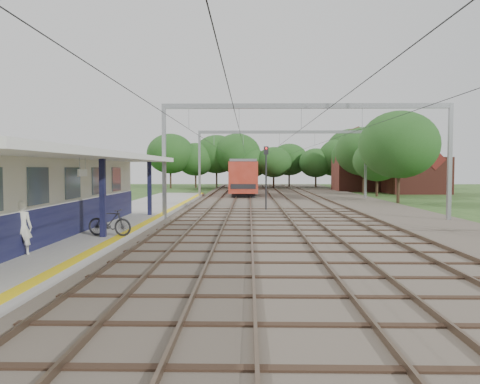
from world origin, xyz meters
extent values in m
plane|color=#2D4C1E|center=(0.00, 0.00, 0.00)|extent=(160.00, 160.00, 0.00)
cube|color=#473D33|center=(4.00, 30.00, 0.05)|extent=(18.00, 90.00, 0.10)
cube|color=gray|center=(-7.50, 14.00, 0.17)|extent=(5.00, 52.00, 0.35)
cube|color=yellow|center=(-5.25, 14.00, 0.35)|extent=(0.45, 52.00, 0.01)
cube|color=beige|center=(-8.90, 7.00, 2.05)|extent=(3.20, 18.00, 3.40)
cube|color=black|center=(-7.28, 7.00, 1.05)|extent=(0.06, 18.00, 1.40)
cube|color=slate|center=(-7.27, 7.00, 2.55)|extent=(0.05, 16.00, 1.30)
cube|color=black|center=(-5.90, 6.00, 1.95)|extent=(0.22, 0.22, 3.20)
cube|color=black|center=(-5.90, 15.00, 1.95)|extent=(0.22, 0.22, 3.20)
cube|color=silver|center=(-7.80, 6.00, 3.67)|extent=(6.40, 20.00, 0.24)
cube|color=white|center=(-6.00, 4.00, 3.00)|extent=(0.06, 0.85, 0.26)
cube|color=brown|center=(-4.22, 30.00, 0.17)|extent=(0.07, 88.00, 0.15)
cube|color=brown|center=(-2.78, 30.00, 0.17)|extent=(0.07, 88.00, 0.15)
cube|color=brown|center=(-1.22, 30.00, 0.17)|extent=(0.07, 88.00, 0.15)
cube|color=brown|center=(0.22, 30.00, 0.17)|extent=(0.07, 88.00, 0.15)
cube|color=brown|center=(2.48, 30.00, 0.17)|extent=(0.07, 88.00, 0.15)
cube|color=brown|center=(3.92, 30.00, 0.17)|extent=(0.07, 88.00, 0.15)
cube|color=brown|center=(6.08, 30.00, 0.17)|extent=(0.07, 88.00, 0.15)
cube|color=brown|center=(7.52, 30.00, 0.17)|extent=(0.07, 88.00, 0.15)
cube|color=gray|center=(-5.00, 15.00, 3.50)|extent=(0.22, 0.22, 7.00)
cube|color=gray|center=(12.00, 15.00, 3.50)|extent=(0.22, 0.22, 7.00)
cube|color=gray|center=(3.50, 15.00, 6.85)|extent=(17.00, 0.20, 0.30)
cube|color=gray|center=(-5.00, 35.00, 3.50)|extent=(0.22, 0.22, 7.00)
cube|color=gray|center=(12.00, 35.00, 3.50)|extent=(0.22, 0.22, 7.00)
cube|color=gray|center=(3.50, 35.00, 6.85)|extent=(17.00, 0.20, 0.30)
cylinder|color=black|center=(-3.50, 30.00, 5.50)|extent=(0.02, 88.00, 0.02)
cylinder|color=black|center=(-0.50, 30.00, 5.50)|extent=(0.02, 88.00, 0.02)
cylinder|color=black|center=(3.20, 30.00, 5.50)|extent=(0.02, 88.00, 0.02)
cylinder|color=black|center=(6.80, 30.00, 5.50)|extent=(0.02, 88.00, 0.02)
cylinder|color=#382619|center=(-10.00, 61.00, 1.44)|extent=(0.28, 0.28, 2.88)
ellipsoid|color=#204819|center=(-10.00, 61.00, 4.96)|extent=(6.72, 6.72, 5.76)
cylinder|color=#382619|center=(-4.00, 63.00, 1.26)|extent=(0.28, 0.28, 2.52)
ellipsoid|color=#204819|center=(-4.00, 63.00, 4.34)|extent=(5.88, 5.88, 5.04)
cylinder|color=#382619|center=(2.00, 60.00, 1.62)|extent=(0.28, 0.28, 3.24)
ellipsoid|color=#204819|center=(2.00, 60.00, 5.58)|extent=(7.56, 7.56, 6.48)
cylinder|color=#382619|center=(8.00, 62.00, 1.35)|extent=(0.28, 0.28, 2.70)
ellipsoid|color=#204819|center=(8.00, 62.00, 4.65)|extent=(6.30, 6.30, 5.40)
cylinder|color=#382619|center=(14.50, 38.00, 1.26)|extent=(0.28, 0.28, 2.52)
ellipsoid|color=#204819|center=(14.50, 38.00, 4.34)|extent=(5.88, 5.88, 5.04)
cylinder|color=#382619|center=(15.00, 54.00, 1.44)|extent=(0.28, 0.28, 2.88)
ellipsoid|color=#204819|center=(15.00, 54.00, 4.96)|extent=(6.72, 6.72, 5.76)
cube|color=brown|center=(21.00, 46.00, 2.25)|extent=(7.00, 6.00, 4.50)
cube|color=maroon|center=(21.00, 46.00, 5.40)|extent=(4.99, 6.12, 4.99)
cube|color=brown|center=(16.00, 52.00, 2.50)|extent=(8.00, 6.00, 5.00)
cube|color=maroon|center=(16.00, 52.00, 5.90)|extent=(5.52, 6.12, 5.52)
imported|color=silver|center=(-7.29, 1.96, 1.23)|extent=(0.74, 0.59, 1.77)
imported|color=black|center=(-5.70, 6.24, 0.93)|extent=(2.00, 0.91, 1.16)
cube|color=black|center=(-0.50, 43.90, 0.32)|extent=(2.42, 17.27, 0.44)
cube|color=#A42818|center=(-0.50, 43.90, 2.20)|extent=(3.02, 18.78, 3.31)
cube|color=black|center=(-0.50, 43.90, 2.55)|extent=(3.06, 17.27, 0.94)
cube|color=slate|center=(-0.50, 43.90, 3.98)|extent=(2.78, 18.78, 0.28)
cube|color=black|center=(-0.50, 63.28, 0.32)|extent=(2.42, 17.27, 0.44)
cube|color=#A42818|center=(-0.50, 63.28, 2.20)|extent=(3.02, 18.78, 3.31)
cube|color=black|center=(-0.50, 63.28, 2.55)|extent=(3.06, 17.27, 0.94)
cube|color=slate|center=(-0.50, 63.28, 3.98)|extent=(2.78, 18.78, 0.28)
cylinder|color=black|center=(1.35, 21.50, 2.18)|extent=(0.13, 0.13, 4.36)
cube|color=black|center=(1.35, 21.50, 4.46)|extent=(0.34, 0.22, 0.60)
sphere|color=red|center=(1.35, 21.40, 4.61)|extent=(0.15, 0.15, 0.15)
camera|label=1|loc=(0.09, -12.98, 3.17)|focal=35.00mm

